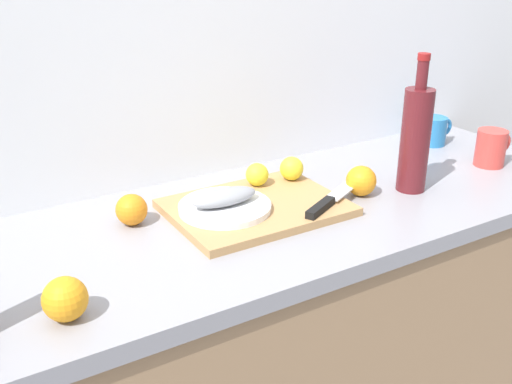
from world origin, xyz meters
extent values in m
cube|color=white|center=(0.00, 0.33, 1.25)|extent=(3.20, 0.05, 2.50)
cube|color=#9E7A56|center=(0.00, 0.00, 0.43)|extent=(2.00, 0.58, 0.86)
cube|color=gray|center=(0.00, 0.00, 0.88)|extent=(2.00, 0.60, 0.04)
cube|color=tan|center=(0.06, 0.02, 0.91)|extent=(0.40, 0.30, 0.02)
cylinder|color=white|center=(-0.03, 0.03, 0.93)|extent=(0.21, 0.21, 0.01)
ellipsoid|color=gray|center=(-0.03, 0.03, 0.95)|extent=(0.16, 0.07, 0.04)
cube|color=silver|center=(0.29, -0.02, 0.93)|extent=(0.18, 0.11, 0.00)
cube|color=black|center=(0.16, -0.09, 0.93)|extent=(0.11, 0.07, 0.02)
sphere|color=yellow|center=(0.21, 0.11, 0.95)|extent=(0.06, 0.06, 0.06)
sphere|color=yellow|center=(0.12, 0.12, 0.95)|extent=(0.06, 0.06, 0.06)
cylinder|color=#59191E|center=(0.47, -0.07, 1.03)|extent=(0.07, 0.07, 0.26)
cylinder|color=#59191E|center=(0.47, -0.07, 1.20)|extent=(0.03, 0.03, 0.07)
cylinder|color=maroon|center=(0.47, -0.07, 1.24)|extent=(0.03, 0.03, 0.02)
cylinder|color=#2672B2|center=(0.79, 0.17, 0.94)|extent=(0.08, 0.08, 0.09)
torus|color=#2672B2|center=(0.84, 0.17, 0.95)|extent=(0.06, 0.01, 0.06)
cylinder|color=#CC3F38|center=(0.79, -0.05, 0.95)|extent=(0.08, 0.08, 0.10)
torus|color=#CC3F38|center=(0.84, -0.05, 0.96)|extent=(0.06, 0.01, 0.06)
sphere|color=orange|center=(-0.22, 0.11, 0.94)|extent=(0.07, 0.07, 0.07)
sphere|color=orange|center=(-0.45, -0.18, 0.94)|extent=(0.08, 0.08, 0.08)
sphere|color=orange|center=(0.33, -0.03, 0.94)|extent=(0.08, 0.08, 0.08)
camera|label=1|loc=(-0.62, -1.09, 1.50)|focal=42.40mm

